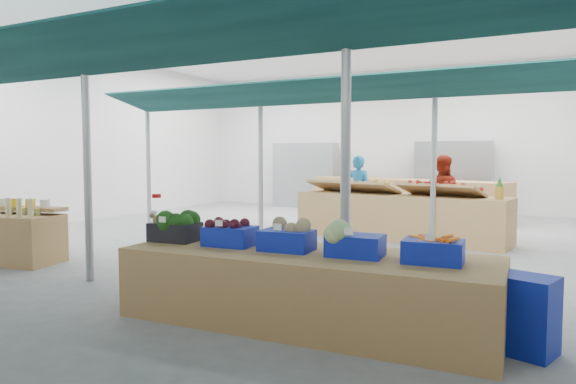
% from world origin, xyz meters
% --- Properties ---
extents(floor, '(13.00, 13.00, 0.00)m').
position_xyz_m(floor, '(0.00, 0.00, 0.00)').
color(floor, slate).
rests_on(floor, ground).
extents(hall, '(13.00, 13.00, 13.00)m').
position_xyz_m(hall, '(0.00, 1.44, 2.65)').
color(hall, silver).
rests_on(hall, ground).
extents(pole_grid, '(10.00, 4.60, 3.00)m').
position_xyz_m(pole_grid, '(0.75, -1.75, 1.81)').
color(pole_grid, gray).
rests_on(pole_grid, floor).
extents(awnings, '(9.50, 7.08, 0.30)m').
position_xyz_m(awnings, '(0.75, -1.75, 2.78)').
color(awnings, black).
rests_on(awnings, pole_grid).
extents(back_shelving_left, '(2.00, 0.50, 2.00)m').
position_xyz_m(back_shelving_left, '(-2.50, 6.00, 1.00)').
color(back_shelving_left, '#B23F33').
rests_on(back_shelving_left, floor).
extents(back_shelving_right, '(2.00, 0.50, 2.00)m').
position_xyz_m(back_shelving_right, '(2.00, 6.00, 1.00)').
color(back_shelving_right, '#B23F33').
rests_on(back_shelving_right, floor).
extents(bottle_shelf, '(1.74, 1.25, 1.01)m').
position_xyz_m(bottle_shelf, '(-3.05, -3.69, 0.41)').
color(bottle_shelf, '#997043').
rests_on(bottle_shelf, floor).
extents(veg_counter, '(3.60, 1.28, 0.70)m').
position_xyz_m(veg_counter, '(2.21, -4.30, 0.35)').
color(veg_counter, '#997043').
rests_on(veg_counter, floor).
extents(fruit_counter, '(4.18, 1.52, 0.88)m').
position_xyz_m(fruit_counter, '(1.75, 1.09, 0.44)').
color(fruit_counter, '#997043').
rests_on(fruit_counter, floor).
extents(far_counter, '(5.60, 2.96, 1.00)m').
position_xyz_m(far_counter, '(0.88, 4.98, 0.50)').
color(far_counter, '#997043').
rests_on(far_counter, floor).
extents(crate_stack, '(0.63, 0.52, 0.64)m').
position_xyz_m(crate_stack, '(4.10, -4.18, 0.32)').
color(crate_stack, '#0F20A2').
rests_on(crate_stack, floor).
extents(vendor_left, '(0.64, 0.47, 1.63)m').
position_xyz_m(vendor_left, '(0.55, 2.19, 0.82)').
color(vendor_left, '#1A6EAF').
rests_on(vendor_left, floor).
extents(vendor_right, '(0.87, 0.72, 1.63)m').
position_xyz_m(vendor_right, '(2.35, 2.19, 0.82)').
color(vendor_right, maroon).
rests_on(vendor_right, floor).
extents(crate_broccoli, '(0.52, 0.41, 0.35)m').
position_xyz_m(crate_broccoli, '(0.67, -4.34, 0.85)').
color(crate_broccoli, black).
rests_on(crate_broccoli, veg_counter).
extents(crate_beets, '(0.52, 0.41, 0.29)m').
position_xyz_m(crate_beets, '(1.37, -4.32, 0.83)').
color(crate_beets, '#0F20A2').
rests_on(crate_beets, veg_counter).
extents(crate_celeriac, '(0.52, 0.41, 0.31)m').
position_xyz_m(crate_celeriac, '(2.01, -4.31, 0.84)').
color(crate_celeriac, '#0F20A2').
rests_on(crate_celeriac, veg_counter).
extents(crate_cabbage, '(0.52, 0.41, 0.35)m').
position_xyz_m(crate_cabbage, '(2.71, -4.29, 0.85)').
color(crate_cabbage, '#0F20A2').
rests_on(crate_cabbage, veg_counter).
extents(crate_carrots, '(0.52, 0.41, 0.29)m').
position_xyz_m(crate_carrots, '(3.40, -4.27, 0.81)').
color(crate_carrots, '#0F20A2').
rests_on(crate_carrots, veg_counter).
extents(sparrow, '(0.12, 0.09, 0.11)m').
position_xyz_m(sparrow, '(0.52, -4.47, 0.94)').
color(sparrow, brown).
rests_on(sparrow, crate_broccoli).
extents(pole_ribbon, '(0.12, 0.12, 0.28)m').
position_xyz_m(pole_ribbon, '(-0.25, -3.57, 1.08)').
color(pole_ribbon, '#B80C0C').
rests_on(pole_ribbon, pole_grid).
extents(apple_heap_yellow, '(2.02, 1.19, 0.27)m').
position_xyz_m(apple_heap_yellow, '(0.77, 1.13, 1.04)').
color(apple_heap_yellow, '#997247').
rests_on(apple_heap_yellow, fruit_counter).
extents(apple_heap_red, '(1.63, 1.08, 0.27)m').
position_xyz_m(apple_heap_red, '(2.56, 0.88, 1.04)').
color(apple_heap_red, '#997247').
rests_on(apple_heap_red, fruit_counter).
extents(pineapple, '(0.14, 0.14, 0.39)m').
position_xyz_m(pineapple, '(3.57, 0.74, 1.06)').
color(pineapple, '#8C6019').
rests_on(pineapple, fruit_counter).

